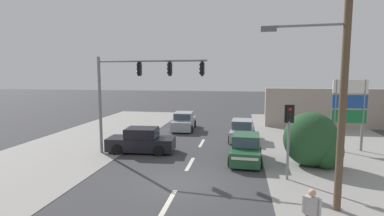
{
  "coord_description": "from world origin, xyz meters",
  "views": [
    {
      "loc": [
        2.7,
        -12.86,
        5.01
      ],
      "look_at": [
        -0.05,
        4.0,
        3.01
      ],
      "focal_mm": 28.0,
      "sensor_mm": 36.0,
      "label": 1
    }
  ],
  "objects": [
    {
      "name": "traffic_signal_mast",
      "position": [
        -3.56,
        4.2,
        4.35
      ],
      "size": [
        6.86,
        1.02,
        6.0
      ],
      "color": "slate",
      "rests_on": "ground"
    },
    {
      "name": "utility_pole_foreground_right",
      "position": [
        6.11,
        -1.66,
        4.99
      ],
      "size": [
        3.78,
        0.56,
        9.27
      ],
      "color": "brown",
      "rests_on": "ground"
    },
    {
      "name": "hatchback_receding_far",
      "position": [
        3.04,
        4.03,
        0.7
      ],
      "size": [
        1.9,
        3.7,
        1.53
      ],
      "color": "#235633",
      "rests_on": "ground"
    },
    {
      "name": "shopfront_wall_far",
      "position": [
        11.0,
        16.0,
        1.8
      ],
      "size": [
        12.0,
        1.0,
        3.6
      ],
      "primitive_type": "cube",
      "color": "#A39384",
      "rests_on": "ground"
    },
    {
      "name": "ground_plane",
      "position": [
        0.0,
        0.0,
        0.0
      ],
      "size": [
        140.0,
        140.0,
        0.0
      ],
      "primitive_type": "plane",
      "color": "#3A3A3D"
    },
    {
      "name": "roadside_bush",
      "position": [
        6.59,
        3.65,
        1.39
      ],
      "size": [
        3.0,
        2.58,
        2.94
      ],
      "color": "#234C28",
      "rests_on": "ground"
    },
    {
      "name": "shopping_plaza_sign",
      "position": [
        9.57,
        7.49,
        2.98
      ],
      "size": [
        2.1,
        0.16,
        4.6
      ],
      "color": "slate",
      "rests_on": "ground"
    },
    {
      "name": "sedan_crossing_left",
      "position": [
        -3.48,
        4.99,
        0.7
      ],
      "size": [
        4.33,
        2.09,
        1.56
      ],
      "color": "black",
      "rests_on": "ground"
    },
    {
      "name": "sedan_oncoming_mid",
      "position": [
        -2.26,
        12.92,
        0.7
      ],
      "size": [
        2.05,
        4.31,
        1.56
      ],
      "color": "#A3A8AD",
      "rests_on": "ground"
    },
    {
      "name": "kerb_left_verge",
      "position": [
        -8.5,
        4.0,
        0.01
      ],
      "size": [
        8.0,
        40.0,
        0.02
      ],
      "primitive_type": "cube",
      "color": "gray",
      "rests_on": "ground"
    },
    {
      "name": "pedestrian_at_kerb",
      "position": [
        4.82,
        -4.0,
        0.93
      ],
      "size": [
        0.51,
        0.36,
        1.63
      ],
      "color": "#47423D",
      "rests_on": "ground"
    },
    {
      "name": "kerb_right_verge",
      "position": [
        9.0,
        2.0,
        0.01
      ],
      "size": [
        10.0,
        44.0,
        0.02
      ],
      "primitive_type": "cube",
      "color": "gray",
      "rests_on": "ground"
    },
    {
      "name": "lane_dash_far",
      "position": [
        0.0,
        8.0,
        0.0
      ],
      "size": [
        0.2,
        2.4,
        0.01
      ],
      "primitive_type": "cube",
      "color": "silver",
      "rests_on": "ground"
    },
    {
      "name": "lane_dash_mid",
      "position": [
        0.0,
        3.0,
        0.0
      ],
      "size": [
        0.2,
        2.4,
        0.01
      ],
      "primitive_type": "cube",
      "color": "silver",
      "rests_on": "ground"
    },
    {
      "name": "lane_dash_near",
      "position": [
        0.0,
        -2.0,
        0.0
      ],
      "size": [
        0.2,
        2.4,
        0.01
      ],
      "primitive_type": "cube",
      "color": "silver",
      "rests_on": "ground"
    },
    {
      "name": "hatchback_oncoming_near",
      "position": [
        2.84,
        9.38,
        0.7
      ],
      "size": [
        1.91,
        3.71,
        1.53
      ],
      "color": "#A3A8AD",
      "rests_on": "ground"
    },
    {
      "name": "pedestal_signal_right_kerb",
      "position": [
        4.93,
        1.31,
        2.42
      ],
      "size": [
        0.44,
        0.29,
        3.56
      ],
      "color": "slate",
      "rests_on": "ground"
    }
  ]
}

